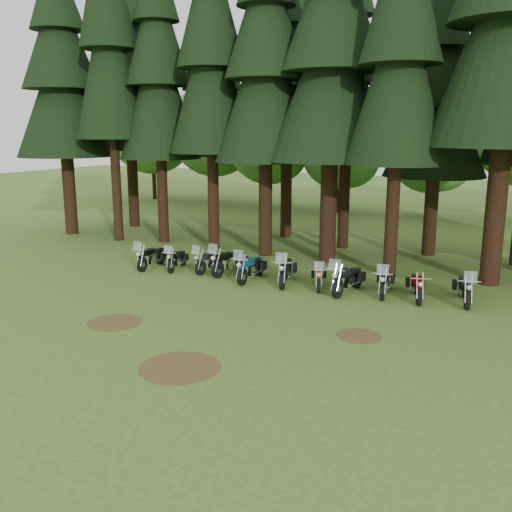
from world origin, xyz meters
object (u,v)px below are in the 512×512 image
at_px(motorcycle_1, 177,260).
at_px(motorcycle_10, 464,290).
at_px(motorcycle_2, 211,262).
at_px(motorcycle_0, 151,258).
at_px(motorcycle_8, 384,282).
at_px(motorcycle_4, 251,269).
at_px(motorcycle_6, 319,277).
at_px(motorcycle_3, 230,263).
at_px(motorcycle_5, 286,272).
at_px(motorcycle_7, 348,280).
at_px(motorcycle_9, 416,287).

bearing_deg(motorcycle_1, motorcycle_10, -10.42).
bearing_deg(motorcycle_2, motorcycle_0, -159.00).
distance_m(motorcycle_0, motorcycle_8, 10.55).
distance_m(motorcycle_4, motorcycle_6, 2.94).
xyz_separation_m(motorcycle_1, motorcycle_2, (1.62, 0.33, 0.03)).
bearing_deg(motorcycle_8, motorcycle_2, 169.84).
xyz_separation_m(motorcycle_3, motorcycle_4, (1.33, -0.53, -0.00)).
bearing_deg(motorcycle_10, motorcycle_5, 170.03).
height_order(motorcycle_4, motorcycle_10, motorcycle_4).
relative_size(motorcycle_0, motorcycle_2, 1.04).
height_order(motorcycle_1, motorcycle_7, motorcycle_7).
relative_size(motorcycle_7, motorcycle_8, 1.08).
height_order(motorcycle_0, motorcycle_1, motorcycle_0).
bearing_deg(motorcycle_3, motorcycle_7, 3.28).
xyz_separation_m(motorcycle_3, motorcycle_10, (9.69, 0.30, -0.02)).
height_order(motorcycle_0, motorcycle_6, motorcycle_0).
bearing_deg(motorcycle_10, motorcycle_3, 166.45).
bearing_deg(motorcycle_6, motorcycle_1, 159.24).
bearing_deg(motorcycle_10, motorcycle_0, 168.98).
xyz_separation_m(motorcycle_7, motorcycle_9, (2.54, 0.40, -0.06)).
xyz_separation_m(motorcycle_1, motorcycle_3, (2.54, 0.36, 0.09)).
bearing_deg(motorcycle_4, motorcycle_8, 2.69).
xyz_separation_m(motorcycle_2, motorcycle_8, (7.75, 0.04, 0.02)).
bearing_deg(motorcycle_3, motorcycle_6, 3.85).
bearing_deg(motorcycle_4, motorcycle_9, 1.41).
distance_m(motorcycle_3, motorcycle_4, 1.44).
bearing_deg(motorcycle_1, motorcycle_7, -13.92).
bearing_deg(motorcycle_4, motorcycle_2, 164.42).
distance_m(motorcycle_1, motorcycle_5, 5.39).
relative_size(motorcycle_1, motorcycle_8, 0.88).
bearing_deg(motorcycle_9, motorcycle_3, 160.94).
height_order(motorcycle_0, motorcycle_8, motorcycle_8).
relative_size(motorcycle_1, motorcycle_6, 1.00).
bearing_deg(motorcycle_5, motorcycle_8, -10.82).
relative_size(motorcycle_5, motorcycle_10, 1.06).
bearing_deg(motorcycle_9, motorcycle_5, 164.64).
height_order(motorcycle_4, motorcycle_8, motorcycle_4).
xyz_separation_m(motorcycle_1, motorcycle_7, (8.04, -0.06, 0.09)).
height_order(motorcycle_3, motorcycle_4, motorcycle_3).
bearing_deg(motorcycle_8, motorcycle_7, -172.45).
xyz_separation_m(motorcycle_2, motorcycle_7, (6.43, -0.39, 0.06)).
distance_m(motorcycle_3, motorcycle_5, 2.87).
relative_size(motorcycle_6, motorcycle_9, 0.95).
distance_m(motorcycle_3, motorcycle_7, 5.52).
bearing_deg(motorcycle_7, motorcycle_4, -171.58).
xyz_separation_m(motorcycle_1, motorcycle_5, (5.39, 0.01, 0.09)).
distance_m(motorcycle_2, motorcycle_8, 7.75).
bearing_deg(motorcycle_8, motorcycle_1, 171.80).
relative_size(motorcycle_5, motorcycle_8, 1.07).
relative_size(motorcycle_4, motorcycle_9, 1.14).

